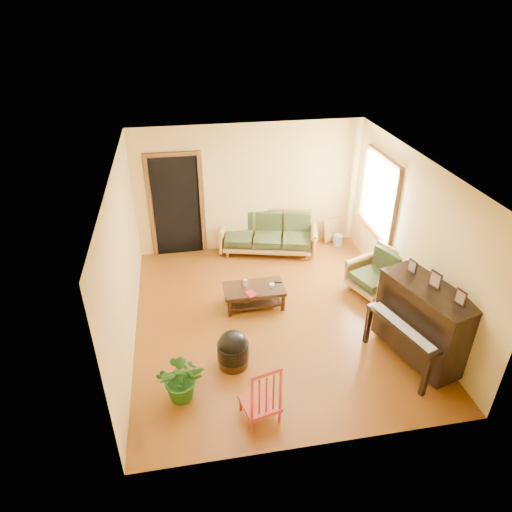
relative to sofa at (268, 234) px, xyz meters
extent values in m
plane|color=#5E300C|center=(-0.33, -2.19, -0.42)|extent=(5.00, 5.00, 0.00)
cube|color=black|center=(-1.78, 0.29, 0.61)|extent=(1.08, 0.16, 2.05)
cube|color=white|center=(1.88, -0.89, 1.08)|extent=(0.12, 1.36, 1.46)
cube|color=#A77E3D|center=(0.00, 0.00, 0.00)|extent=(2.09, 1.27, 0.83)
cube|color=black|center=(-0.60, -1.79, -0.23)|extent=(1.02, 0.56, 0.37)
cube|color=#A77E3D|center=(1.55, -1.80, 0.00)|extent=(1.05, 1.08, 0.84)
cube|color=black|center=(1.55, -3.47, 0.20)|extent=(1.19, 1.57, 1.23)
cylinder|color=black|center=(-1.14, -3.16, -0.20)|extent=(0.47, 0.47, 0.44)
cube|color=maroon|center=(-0.93, -4.14, 0.05)|extent=(0.54, 0.57, 0.94)
cube|color=#B4853C|center=(1.45, 0.20, -0.14)|extent=(0.43, 0.22, 0.56)
cylinder|color=#324D98|center=(1.52, -0.01, -0.29)|extent=(0.25, 0.25, 0.25)
imported|color=#205518|center=(-1.87, -3.65, -0.07)|extent=(0.68, 0.60, 0.70)
imported|color=maroon|center=(-0.75, -2.01, -0.04)|extent=(0.21, 0.24, 0.02)
cylinder|color=white|center=(-0.73, -1.71, 0.01)|extent=(0.07, 0.07, 0.11)
cylinder|color=white|center=(-0.30, -1.82, -0.02)|extent=(0.09, 0.09, 0.06)
cube|color=black|center=(-0.17, -1.72, -0.04)|extent=(0.15, 0.05, 0.01)
camera|label=1|loc=(-1.68, -8.07, 4.31)|focal=32.00mm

